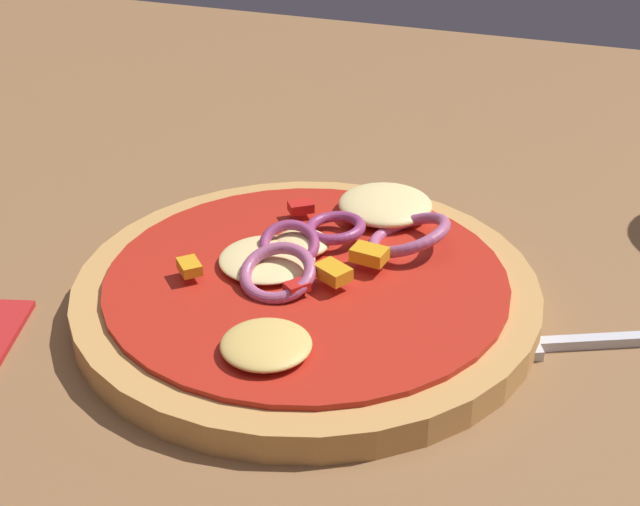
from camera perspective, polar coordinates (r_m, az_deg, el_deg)
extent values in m
cube|color=brown|center=(0.46, -8.34, -5.70)|extent=(1.11, 1.02, 0.03)
cylinder|color=tan|center=(0.46, -0.82, -2.54)|extent=(0.23, 0.23, 0.01)
cylinder|color=red|center=(0.46, -0.82, -1.61)|extent=(0.19, 0.19, 0.00)
ellipsoid|color=#F4DB8E|center=(0.48, -1.10, 0.60)|extent=(0.03, 0.03, 0.01)
ellipsoid|color=#F4DB8E|center=(0.46, -3.21, -0.37)|extent=(0.05, 0.05, 0.01)
ellipsoid|color=#F4DB8E|center=(0.51, 3.96, 2.93)|extent=(0.05, 0.05, 0.01)
ellipsoid|color=#E5BC60|center=(0.40, -3.27, -5.53)|extent=(0.04, 0.04, 0.01)
torus|color=#93386B|center=(0.47, -1.87, 0.50)|extent=(0.04, 0.04, 0.02)
torus|color=#93386B|center=(0.48, 0.91, 1.53)|extent=(0.04, 0.03, 0.01)
torus|color=#B25984|center=(0.44, -2.57, -1.19)|extent=(0.04, 0.04, 0.02)
torus|color=#B25984|center=(0.48, 5.38, 1.11)|extent=(0.05, 0.05, 0.02)
cube|color=red|center=(0.51, -1.16, 2.80)|extent=(0.02, 0.01, 0.01)
cube|color=orange|center=(0.46, 2.99, -0.08)|extent=(0.02, 0.01, 0.01)
cube|color=orange|center=(0.45, -7.55, -0.89)|extent=(0.02, 0.02, 0.01)
cube|color=orange|center=(0.44, 0.79, -1.17)|extent=(0.02, 0.02, 0.01)
cube|color=red|center=(0.44, -1.40, -2.04)|extent=(0.01, 0.01, 0.00)
cube|color=silver|center=(0.44, 11.89, -5.48)|extent=(0.02, 0.02, 0.01)
cube|color=silver|center=(0.44, 8.05, -5.12)|extent=(0.04, 0.02, 0.00)
cube|color=silver|center=(0.44, 8.20, -5.53)|extent=(0.04, 0.02, 0.00)
cube|color=silver|center=(0.43, 8.36, -5.96)|extent=(0.04, 0.02, 0.00)
cube|color=silver|center=(0.43, 8.52, -6.39)|extent=(0.04, 0.02, 0.00)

